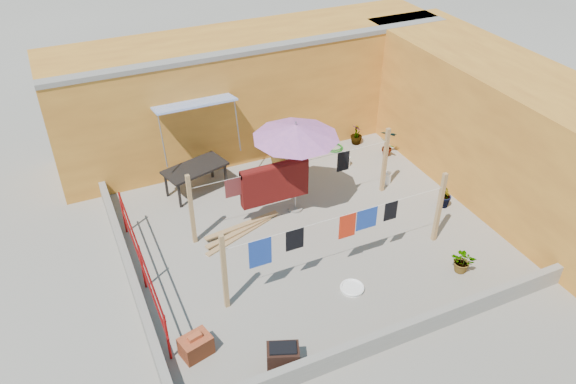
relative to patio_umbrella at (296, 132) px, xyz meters
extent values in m
plane|color=#9E998E|center=(-0.11, -0.97, -2.17)|extent=(80.00, 80.00, 0.00)
cube|color=orange|center=(0.39, 3.73, -0.57)|extent=(11.00, 2.40, 3.20)
cube|color=gray|center=(0.39, 2.68, 0.98)|extent=(11.00, 0.35, 0.12)
cube|color=#2D51B2|center=(-1.71, 2.18, 0.08)|extent=(2.00, 0.79, 0.22)
cylinder|color=gray|center=(-2.66, 1.81, -0.57)|extent=(0.03, 0.30, 1.28)
cylinder|color=gray|center=(-0.76, 1.81, -0.57)|extent=(0.03, 0.30, 1.28)
cube|color=orange|center=(5.09, -0.97, -0.57)|extent=(2.40, 9.00, 3.20)
cube|color=gray|center=(-0.11, -4.55, -1.95)|extent=(8.30, 0.16, 0.44)
cube|color=gray|center=(-4.19, -0.97, -1.95)|extent=(0.16, 7.30, 0.44)
cylinder|color=#A31011|center=(-3.96, -3.17, -1.62)|extent=(0.05, 0.05, 1.10)
cylinder|color=#A31011|center=(-3.96, -1.17, -1.62)|extent=(0.05, 0.05, 1.10)
cylinder|color=#A31011|center=(-3.96, 0.83, -1.62)|extent=(0.05, 0.05, 1.10)
cylinder|color=#A31011|center=(-3.96, -1.17, -1.12)|extent=(0.04, 4.20, 0.04)
cylinder|color=#A31011|center=(-3.96, -1.17, -1.57)|extent=(0.04, 4.20, 0.04)
cube|color=tan|center=(-2.61, -2.37, -1.27)|extent=(0.09, 0.09, 1.80)
cube|color=tan|center=(2.39, -2.37, -1.27)|extent=(0.09, 0.09, 1.80)
cube|color=tan|center=(2.39, -0.17, -1.27)|extent=(0.09, 0.09, 1.80)
cube|color=tan|center=(-2.61, -0.17, -1.27)|extent=(0.09, 0.09, 1.80)
cylinder|color=silver|center=(-0.11, -2.37, -0.72)|extent=(5.00, 0.01, 0.01)
cylinder|color=silver|center=(-0.11, -0.17, -0.72)|extent=(5.00, 0.01, 0.01)
cube|color=#510F0D|center=(-0.61, -0.17, -1.12)|extent=(1.63, 0.22, 0.91)
cube|color=black|center=(1.18, -0.17, -0.98)|extent=(0.32, 0.02, 0.53)
cube|color=maroon|center=(-1.60, -0.17, -0.96)|extent=(0.41, 0.02, 0.48)
cube|color=#1C3B9A|center=(-1.86, -2.37, -1.04)|extent=(0.47, 0.02, 0.65)
cube|color=black|center=(-1.13, -2.37, -0.96)|extent=(0.38, 0.02, 0.49)
cube|color=red|center=(0.05, -2.37, -1.01)|extent=(0.38, 0.02, 0.58)
cube|color=#1C3B9A|center=(0.51, -2.37, -0.97)|extent=(0.48, 0.02, 0.50)
cube|color=black|center=(1.09, -2.37, -0.95)|extent=(0.31, 0.02, 0.46)
cylinder|color=gray|center=(0.00, 0.00, -2.14)|extent=(0.36, 0.36, 0.06)
cylinder|color=gray|center=(0.00, 0.00, -1.02)|extent=(0.04, 0.04, 2.30)
cone|color=#BF67A6|center=(0.00, 0.00, 0.02)|extent=(2.52, 2.52, 0.32)
cylinder|color=gray|center=(0.00, 0.00, 0.20)|extent=(0.04, 0.04, 0.10)
cube|color=black|center=(-1.96, 1.76, -1.46)|extent=(1.73, 1.20, 0.06)
cube|color=black|center=(-2.54, 1.26, -1.82)|extent=(0.06, 0.06, 0.69)
cube|color=black|center=(-2.71, 1.87, -1.82)|extent=(0.06, 0.06, 0.69)
cube|color=black|center=(-1.21, 1.65, -1.82)|extent=(0.06, 0.06, 0.69)
cube|color=black|center=(-1.39, 2.25, -1.82)|extent=(0.06, 0.06, 0.69)
cube|color=#A84B26|center=(-3.50, -3.26, -1.97)|extent=(0.63, 0.52, 0.40)
cube|color=#B8562B|center=(-3.50, -3.26, -1.73)|extent=(0.27, 0.18, 0.08)
cube|color=tan|center=(-1.62, -0.42, -2.15)|extent=(1.83, 0.81, 0.04)
cube|color=tan|center=(-1.54, -0.30, -2.11)|extent=(1.87, 0.66, 0.04)
cube|color=tan|center=(-1.46, -0.18, -2.06)|extent=(1.91, 0.40, 0.04)
cube|color=black|center=(-2.19, -4.17, -1.93)|extent=(0.67, 0.56, 0.47)
cube|color=black|center=(-2.19, -4.17, -1.67)|extent=(0.54, 0.44, 0.04)
cylinder|color=white|center=(-0.12, -3.01, -2.14)|extent=(0.48, 0.48, 0.06)
torus|color=white|center=(-0.12, -3.01, -2.11)|extent=(0.51, 0.51, 0.05)
cylinder|color=white|center=(2.68, 0.07, -2.01)|extent=(0.23, 0.23, 0.31)
cylinder|color=white|center=(2.68, 0.07, -1.84)|extent=(0.06, 0.06, 0.05)
cylinder|color=white|center=(2.14, 1.25, -2.03)|extent=(0.21, 0.21, 0.28)
cylinder|color=white|center=(2.14, 1.25, -1.87)|extent=(0.06, 0.06, 0.05)
torus|color=#186F1C|center=(2.30, 2.23, -2.15)|extent=(0.52, 0.52, 0.04)
torus|color=#186F1C|center=(2.30, 2.23, -2.11)|extent=(0.44, 0.44, 0.04)
imported|color=#1D5E1A|center=(0.52, 2.23, -1.75)|extent=(0.99, 0.97, 0.83)
imported|color=#1D5E1A|center=(3.02, 2.23, -1.86)|extent=(0.41, 0.41, 0.61)
imported|color=#1D5E1A|center=(3.46, 1.26, -1.73)|extent=(0.55, 0.55, 0.88)
imported|color=#1D5E1A|center=(3.39, -1.44, -1.82)|extent=(0.47, 0.49, 0.70)
imported|color=#1D5E1A|center=(2.29, -3.49, -1.88)|extent=(0.67, 0.67, 0.56)
camera|label=1|loc=(-4.78, -10.07, 6.05)|focal=35.00mm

